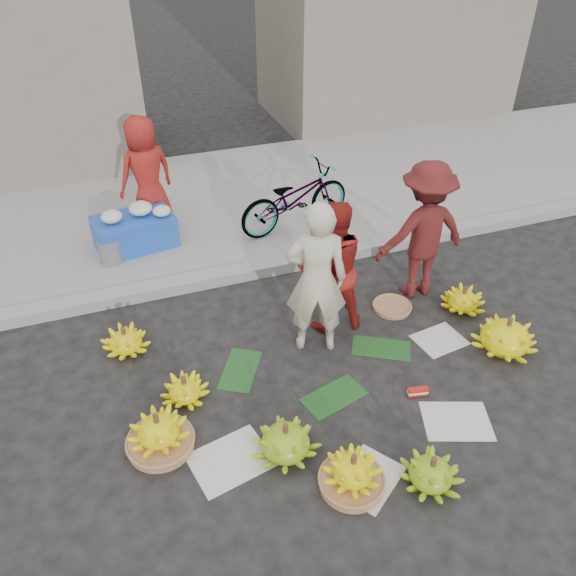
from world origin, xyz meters
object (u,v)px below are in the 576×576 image
object	(u,v)px
banana_bunch_0	(159,433)
banana_bunch_4	(506,336)
flower_table	(135,229)
bicycle	(295,198)
vendor_cream	(316,279)

from	to	relation	value
banana_bunch_0	banana_bunch_4	distance (m)	3.84
banana_bunch_4	flower_table	world-z (taller)	flower_table
banana_bunch_4	banana_bunch_0	bearing A→B (deg)	-179.31
banana_bunch_4	bicycle	size ratio (longest dim) A/B	0.55
banana_bunch_0	vendor_cream	size ratio (longest dim) A/B	0.38
vendor_cream	flower_table	distance (m)	3.17
bicycle	banana_bunch_0	bearing A→B (deg)	130.43
flower_table	bicycle	world-z (taller)	bicycle
banana_bunch_4	bicycle	world-z (taller)	bicycle
vendor_cream	banana_bunch_0	bearing A→B (deg)	42.62
banana_bunch_0	bicycle	size ratio (longest dim) A/B	0.39
banana_bunch_4	flower_table	size ratio (longest dim) A/B	0.84
banana_bunch_0	flower_table	size ratio (longest dim) A/B	0.59
vendor_cream	flower_table	world-z (taller)	vendor_cream
banana_bunch_0	banana_bunch_4	xyz separation A→B (m)	(3.84, 0.05, 0.02)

